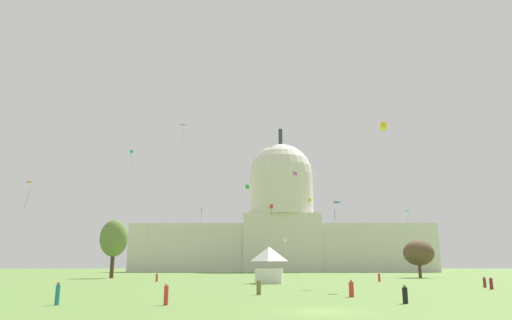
{
  "coord_description": "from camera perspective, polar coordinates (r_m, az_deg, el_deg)",
  "views": [
    {
      "loc": [
        -3.96,
        -32.64,
        2.98
      ],
      "look_at": [
        -5.97,
        103.1,
        33.14
      ],
      "focal_mm": 33.24,
      "sensor_mm": 36.0,
      "label": 1
    }
  ],
  "objects": [
    {
      "name": "kite_turquoise_mid",
      "position": [
        132.12,
        -14.74,
        0.94
      ],
      "size": [
        0.9,
        0.89,
        3.67
      ],
      "rotation": [
        0.0,
        0.0,
        4.07
      ],
      "color": "teal"
    },
    {
      "name": "kite_violet_low",
      "position": [
        123.11,
        -12.66,
        -8.06
      ],
      "size": [
        1.35,
        1.4,
        2.18
      ],
      "rotation": [
        0.0,
        0.0,
        1.21
      ],
      "color": "purple"
    },
    {
      "name": "person_maroon_back_center",
      "position": [
        68.39,
        26.45,
        -13.17
      ],
      "size": [
        0.58,
        0.58,
        1.57
      ],
      "rotation": [
        0.0,
        0.0,
        4.05
      ],
      "color": "maroon",
      "rests_on": "ground_plane"
    },
    {
      "name": "tree_east_far",
      "position": [
        123.06,
        18.98,
        -10.53
      ],
      "size": [
        10.32,
        10.21,
        8.89
      ],
      "color": "brown",
      "rests_on": "ground_plane"
    },
    {
      "name": "event_tent",
      "position": [
        80.86,
        1.59,
        -12.45
      ],
      "size": [
        4.88,
        5.02,
        6.0
      ],
      "rotation": [
        0.0,
        0.0,
        -0.08
      ],
      "color": "white",
      "rests_on": "ground_plane"
    },
    {
      "name": "kite_lime_high",
      "position": [
        191.96,
        7.46,
        -1.25
      ],
      "size": [
        1.63,
        1.56,
        0.13
      ],
      "rotation": [
        0.0,
        0.0,
        3.84
      ],
      "color": "#8CD133"
    },
    {
      "name": "ground_plane",
      "position": [
        33.01,
        8.11,
        -17.59
      ],
      "size": [
        800.0,
        800.0,
        0.0
      ],
      "primitive_type": "plane",
      "color": "olive"
    },
    {
      "name": "kite_red_low",
      "position": [
        108.02,
        1.85,
        -5.62
      ],
      "size": [
        0.81,
        0.85,
        2.7
      ],
      "rotation": [
        0.0,
        0.0,
        3.27
      ],
      "color": "red"
    },
    {
      "name": "person_maroon_lawn_far_right",
      "position": [
        73.18,
        25.81,
        -13.14
      ],
      "size": [
        0.51,
        0.51,
        1.46
      ],
      "rotation": [
        0.0,
        0.0,
        5.09
      ],
      "color": "maroon",
      "rests_on": "ground_plane"
    },
    {
      "name": "kite_magenta_mid",
      "position": [
        153.53,
        4.7,
        -1.63
      ],
      "size": [
        1.46,
        1.44,
        1.3
      ],
      "rotation": [
        0.0,
        0.0,
        4.12
      ],
      "color": "#D1339E"
    },
    {
      "name": "kite_yellow_mid",
      "position": [
        68.19,
        15.08,
        3.93
      ],
      "size": [
        0.75,
        0.82,
        1.12
      ],
      "rotation": [
        0.0,
        0.0,
        3.15
      ],
      "color": "yellow"
    },
    {
      "name": "person_olive_mid_right",
      "position": [
        50.29,
        0.34,
        -15.1
      ],
      "size": [
        0.6,
        0.6,
        1.61
      ],
      "rotation": [
        0.0,
        0.0,
        0.31
      ],
      "color": "olive",
      "rests_on": "ground_plane"
    },
    {
      "name": "capitol_building",
      "position": [
        212.05,
        3.08,
        -7.94
      ],
      "size": [
        129.79,
        28.53,
        64.5
      ],
      "color": "beige",
      "rests_on": "ground_plane"
    },
    {
      "name": "kite_blue_low",
      "position": [
        66.31,
        9.31,
        -5.26
      ],
      "size": [
        1.25,
        1.52,
        2.4
      ],
      "rotation": [
        0.0,
        0.0,
        5.17
      ],
      "color": "blue"
    },
    {
      "name": "kite_gold_mid",
      "position": [
        151.19,
        6.47,
        -4.85
      ],
      "size": [
        0.98,
        0.71,
        2.61
      ],
      "rotation": [
        0.0,
        0.0,
        5.8
      ],
      "color": "gold"
    },
    {
      "name": "kite_cyan_mid",
      "position": [
        145.25,
        17.68,
        -5.93
      ],
      "size": [
        1.62,
        1.44,
        3.28
      ],
      "rotation": [
        0.0,
        0.0,
        5.65
      ],
      "color": "#33BCDB"
    },
    {
      "name": "person_red_back_left",
      "position": [
        47.78,
        11.4,
        -14.99
      ],
      "size": [
        0.58,
        0.58,
        1.63
      ],
      "rotation": [
        0.0,
        0.0,
        0.31
      ],
      "color": "red",
      "rests_on": "ground_plane"
    },
    {
      "name": "person_red_deep_crowd",
      "position": [
        91.32,
        -11.86,
        -13.69
      ],
      "size": [
        0.42,
        0.42,
        1.58
      ],
      "rotation": [
        0.0,
        0.0,
        4.61
      ],
      "color": "red",
      "rests_on": "ground_plane"
    },
    {
      "name": "person_red_near_tent",
      "position": [
        38.12,
        -10.77,
        -15.63
      ],
      "size": [
        0.47,
        0.47,
        1.67
      ],
      "rotation": [
        0.0,
        0.0,
        0.56
      ],
      "color": "red",
      "rests_on": "ground_plane"
    },
    {
      "name": "person_black_mid_center",
      "position": [
        40.72,
        17.5,
        -15.25
      ],
      "size": [
        0.59,
        0.59,
        1.46
      ],
      "rotation": [
        0.0,
        0.0,
        0.8
      ],
      "color": "black",
      "rests_on": "ground_plane"
    },
    {
      "name": "tree_west_mid",
      "position": [
        117.42,
        -16.74,
        -9.04
      ],
      "size": [
        7.13,
        6.18,
        13.43
      ],
      "color": "#42301E",
      "rests_on": "ground_plane"
    },
    {
      "name": "kite_pink_mid",
      "position": [
        90.65,
        -8.85,
        3.75
      ],
      "size": [
        1.38,
        1.07,
        3.2
      ],
      "rotation": [
        0.0,
        0.0,
        3.58
      ],
      "color": "pink"
    },
    {
      "name": "kite_white_low",
      "position": [
        123.39,
        3.53,
        -9.73
      ],
      "size": [
        0.79,
        0.52,
        2.71
      ],
      "rotation": [
        0.0,
        0.0,
        5.75
      ],
      "color": "white"
    },
    {
      "name": "person_red_aisle_center",
      "position": [
        92.21,
        14.6,
        -13.51
      ],
      "size": [
        0.58,
        0.58,
        1.68
      ],
      "rotation": [
        0.0,
        0.0,
        0.57
      ],
      "color": "red",
      "rests_on": "ground_plane"
    },
    {
      "name": "person_teal_edge_west",
      "position": [
        40.56,
        -22.77,
        -14.67
      ],
      "size": [
        0.34,
        0.34,
        1.72
      ],
      "rotation": [
        0.0,
        0.0,
        4.71
      ],
      "color": "#1E757A",
      "rests_on": "ground_plane"
    },
    {
      "name": "kite_orange_low",
      "position": [
        74.31,
        -25.94,
        -2.67
      ],
      "size": [
        1.33,
        1.26,
        3.73
      ],
      "rotation": [
        0.0,
        0.0,
        5.57
      ],
      "color": "orange"
    },
    {
      "name": "kite_black_mid",
      "position": [
        181.6,
        -6.58,
        -6.14
      ],
      "size": [
        0.55,
        0.86,
        4.75
      ],
      "rotation": [
        0.0,
        0.0,
        1.05
      ],
      "color": "black"
    },
    {
      "name": "kite_green_mid",
      "position": [
        134.77,
        -1.05,
        -3.25
      ],
      "size": [
        1.05,
        1.11,
        1.13
      ],
      "rotation": [
        0.0,
        0.0,
        3.09
      ],
      "color": "green"
    }
  ]
}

